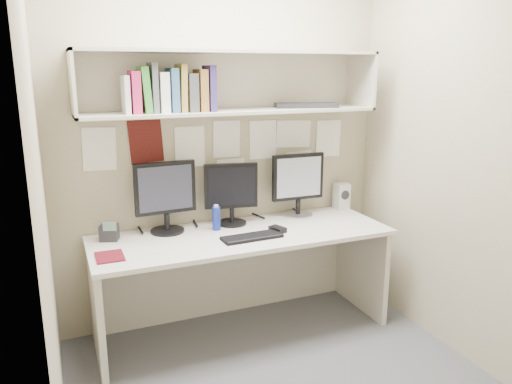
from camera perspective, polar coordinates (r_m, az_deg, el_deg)
name	(u,v)px	position (r m, az deg, el deg)	size (l,w,h in m)	color
floor	(282,382)	(3.16, 2.99, -20.88)	(2.40, 2.00, 0.01)	#4C4B51
wall_back	(224,142)	(3.56, -3.70, 5.74)	(2.40, 0.02, 2.60)	tan
wall_front	(410,217)	(1.83, 17.14, -2.78)	(2.40, 0.02, 2.60)	tan
wall_left	(40,187)	(2.39, -23.50, 0.55)	(0.02, 2.00, 2.60)	tan
wall_right	(460,153)	(3.34, 22.25, 4.20)	(0.02, 2.00, 2.60)	tan
desk	(242,283)	(3.51, -1.57, -10.32)	(2.00, 0.70, 0.73)	silver
overhead_hutch	(230,82)	(3.39, -3.03, 12.47)	(2.00, 0.38, 0.40)	beige
pinned_papers	(224,149)	(3.56, -3.66, 4.93)	(1.92, 0.01, 0.48)	white
monitor_left	(166,194)	(3.38, -10.30, -0.27)	(0.41, 0.23, 0.48)	black
monitor_center	(231,191)	(3.50, -2.85, 0.11)	(0.37, 0.21, 0.44)	black
monitor_right	(298,182)	(3.71, 4.82, 1.10)	(0.40, 0.22, 0.47)	#A5A5AA
keyboard	(252,237)	(3.26, -0.47, -5.17)	(0.40, 0.14, 0.02)	black
mouse	(278,229)	(3.39, 2.48, -4.29)	(0.07, 0.11, 0.03)	black
speaker	(341,196)	(3.97, 9.74, -0.45)	(0.10, 0.11, 0.20)	#BABAB6
blue_bottle	(216,218)	(3.42, -4.56, -2.98)	(0.06, 0.06, 0.18)	navy
maroon_notebook	(110,257)	(3.07, -16.38, -7.10)	(0.16, 0.19, 0.01)	#560E18
desk_phone	(109,232)	(3.35, -16.43, -4.45)	(0.14, 0.13, 0.13)	black
book_stack	(170,91)	(3.20, -9.82, 11.34)	(0.56, 0.19, 0.30)	silver
hutch_tray	(306,105)	(3.56, 5.77, 9.84)	(0.43, 0.17, 0.03)	black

